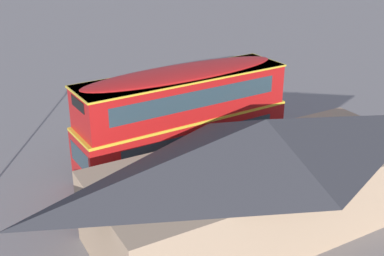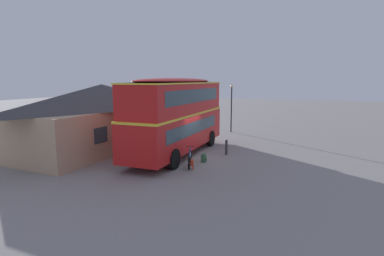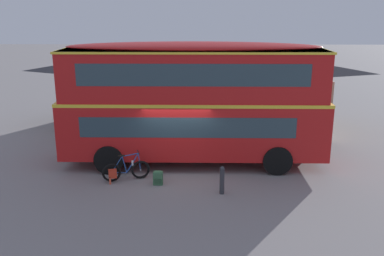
{
  "view_description": "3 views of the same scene",
  "coord_description": "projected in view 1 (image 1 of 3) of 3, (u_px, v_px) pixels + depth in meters",
  "views": [
    {
      "loc": [
        11.28,
        18.56,
        10.82
      ],
      "look_at": [
        -0.51,
        -0.14,
        1.32
      ],
      "focal_mm": 45.34,
      "sensor_mm": 36.0,
      "label": 1
    },
    {
      "loc": [
        -16.94,
        -7.1,
        4.68
      ],
      "look_at": [
        -1.61,
        -0.99,
        2.11
      ],
      "focal_mm": 28.97,
      "sensor_mm": 36.0,
      "label": 2
    },
    {
      "loc": [
        0.82,
        -15.17,
        5.97
      ],
      "look_at": [
        0.58,
        -1.28,
        2.06
      ],
      "focal_mm": 39.69,
      "sensor_mm": 36.0,
      "label": 3
    }
  ],
  "objects": [
    {
      "name": "pub_building",
      "position": [
        263.0,
        173.0,
        17.87
      ],
      "size": [
        13.37,
        6.1,
        4.38
      ],
      "color": "tan",
      "rests_on": "ground"
    },
    {
      "name": "ground_plane",
      "position": [
        185.0,
        155.0,
        24.23
      ],
      "size": [
        120.0,
        120.0,
        0.0
      ],
      "primitive_type": "plane",
      "color": "gray"
    },
    {
      "name": "backpack_on_ground",
      "position": [
        182.0,
        138.0,
        25.45
      ],
      "size": [
        0.34,
        0.3,
        0.52
      ],
      "color": "#386642",
      "rests_on": "ground"
    },
    {
      "name": "water_bottle_red_squeeze",
      "position": [
        208.0,
        134.0,
        26.36
      ],
      "size": [
        0.07,
        0.07,
        0.26
      ],
      "color": "#D84C33",
      "rests_on": "ground"
    },
    {
      "name": "kerb_bollard",
      "position": [
        138.0,
        139.0,
        24.85
      ],
      "size": [
        0.16,
        0.16,
        0.97
      ],
      "color": "#333338",
      "rests_on": "ground"
    },
    {
      "name": "touring_bicycle",
      "position": [
        205.0,
        134.0,
        25.75
      ],
      "size": [
        1.66,
        0.77,
        1.04
      ],
      "color": "black",
      "rests_on": "ground"
    },
    {
      "name": "double_decker_bus",
      "position": [
        183.0,
        114.0,
        22.22
      ],
      "size": [
        10.14,
        2.68,
        4.79
      ],
      "color": "black",
      "rests_on": "ground"
    }
  ]
}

